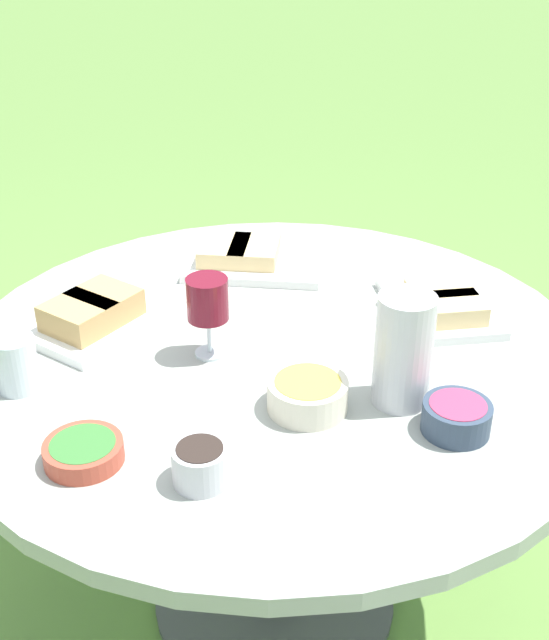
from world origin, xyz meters
The scene contains 12 objects.
ground_plane centered at (0.00, 0.00, 0.00)m, with size 40.00×40.00×0.00m, color #668E42.
dining_table centered at (0.00, 0.00, 0.62)m, with size 1.31×1.31×0.74m.
water_pitcher centered at (-0.30, 0.03, 0.84)m, with size 0.11×0.10×0.21m.
wine_glass centered at (0.09, 0.10, 0.86)m, with size 0.08×0.08×0.17m.
platter_bread_main centered at (0.27, -0.27, 0.76)m, with size 0.39×0.35×0.06m.
platter_charcuterie centered at (-0.23, -0.31, 0.76)m, with size 0.35×0.36×0.06m.
platter_sandwich_side centered at (0.35, 0.15, 0.77)m, with size 0.20×0.33×0.08m.
bowl_fries centered at (-0.17, 0.15, 0.77)m, with size 0.15×0.15×0.06m.
bowl_salad centered at (0.05, 0.48, 0.76)m, with size 0.13×0.13×0.04m.
bowl_olives centered at (-0.14, 0.41, 0.77)m, with size 0.09×0.09×0.07m.
bowl_dip_red centered at (-0.42, 0.06, 0.77)m, with size 0.12×0.12×0.06m.
cup_water_near centered at (0.31, 0.40, 0.79)m, with size 0.08×0.08×0.11m.
Camera 1 is at (-0.79, 1.15, 1.59)m, focal length 45.00 mm.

